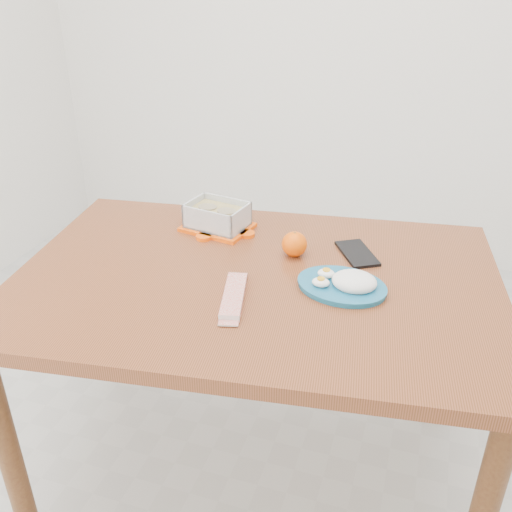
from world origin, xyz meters
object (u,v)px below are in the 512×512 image
(smartphone, at_px, (357,253))
(food_container, at_px, (217,217))
(rice_plate, at_px, (346,283))
(orange_fruit, at_px, (294,244))
(dining_table, at_px, (256,304))

(smartphone, bearing_deg, food_container, 144.67)
(food_container, xyz_separation_m, rice_plate, (0.45, -0.23, -0.02))
(orange_fruit, height_order, smartphone, orange_fruit)
(food_container, bearing_deg, dining_table, -39.34)
(dining_table, bearing_deg, orange_fruit, 57.40)
(orange_fruit, xyz_separation_m, rice_plate, (0.17, -0.14, -0.02))
(dining_table, height_order, smartphone, smartphone)
(dining_table, relative_size, rice_plate, 5.26)
(dining_table, bearing_deg, smartphone, 32.93)
(food_container, distance_m, orange_fruit, 0.29)
(dining_table, relative_size, food_container, 6.21)
(food_container, xyz_separation_m, smartphone, (0.44, -0.04, -0.04))
(orange_fruit, bearing_deg, food_container, 160.61)
(food_container, distance_m, smartphone, 0.45)
(food_container, bearing_deg, smartphone, 5.38)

